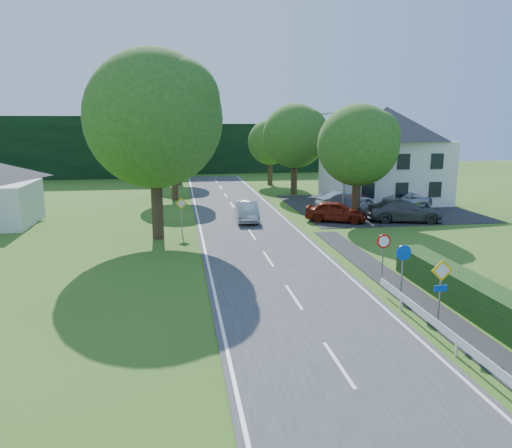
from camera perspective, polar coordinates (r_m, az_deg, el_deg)
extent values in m
cube|color=#37373A|center=(28.73, 0.69, -2.98)|extent=(7.00, 80.00, 0.04)
cube|color=black|center=(44.30, 13.32, 1.88)|extent=(14.00, 16.00, 0.04)
cube|color=white|center=(28.38, -5.80, -3.17)|extent=(0.12, 80.00, 0.01)
cube|color=white|center=(29.42, 6.95, -2.67)|extent=(0.12, 80.00, 0.01)
cube|color=black|center=(74.59, 0.90, 8.70)|extent=(30.00, 5.00, 7.00)
cube|color=silver|center=(47.45, 14.37, 5.85)|extent=(10.00, 8.00, 5.60)
pyramid|color=#28282E|center=(47.25, 14.63, 11.04)|extent=(10.60, 8.40, 3.00)
cylinder|color=gray|center=(39.69, 10.09, 6.72)|extent=(0.16, 0.16, 8.00)
cylinder|color=gray|center=(39.31, 9.17, 12.39)|extent=(1.70, 0.10, 0.10)
cube|color=gray|center=(39.04, 7.88, 12.36)|extent=(0.50, 0.18, 0.12)
cylinder|color=gray|center=(18.81, 20.23, -7.90)|extent=(0.07, 0.07, 2.40)
cube|color=yellow|center=(18.49, 20.49, -5.00)|extent=(0.78, 0.04, 0.78)
cube|color=white|center=(18.49, 20.49, -5.00)|extent=(0.57, 0.05, 0.57)
cube|color=blue|center=(18.68, 20.35, -6.91)|extent=(0.50, 0.04, 0.22)
cylinder|color=gray|center=(21.37, 16.34, -5.61)|extent=(0.07, 0.07, 2.20)
cylinder|color=blue|center=(21.09, 16.52, -3.16)|extent=(0.64, 0.04, 0.64)
cylinder|color=gray|center=(23.12, 14.25, -4.20)|extent=(0.07, 0.07, 2.20)
cylinder|color=red|center=(22.85, 14.39, -1.92)|extent=(0.64, 0.04, 0.64)
cylinder|color=white|center=(22.84, 14.41, -1.93)|extent=(0.48, 0.04, 0.48)
cylinder|color=gray|center=(32.99, -8.49, 0.72)|extent=(0.07, 0.07, 2.20)
cube|color=yellow|center=(32.80, -8.54, 2.34)|extent=(0.78, 0.04, 0.78)
cube|color=white|center=(32.80, -8.54, 2.34)|extent=(0.57, 0.05, 0.57)
imported|color=#B7B6BB|center=(36.89, -1.05, 1.48)|extent=(1.79, 4.53, 1.47)
imported|color=black|center=(39.73, -0.75, 1.86)|extent=(0.85, 1.95, 0.99)
imported|color=maroon|center=(37.14, 9.14, 1.44)|extent=(4.80, 3.54, 1.52)
imported|color=silver|center=(42.40, 10.07, 2.69)|extent=(4.98, 2.62, 1.56)
imported|color=#424246|center=(38.30, 16.60, 1.45)|extent=(5.76, 3.29, 1.57)
imported|color=silver|center=(44.58, 17.08, 2.65)|extent=(5.36, 4.24, 1.35)
imported|color=red|center=(39.93, 11.55, 2.23)|extent=(2.53, 2.55, 1.75)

